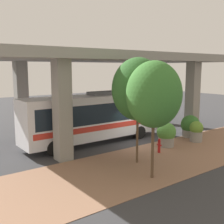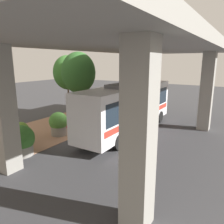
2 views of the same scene
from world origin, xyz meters
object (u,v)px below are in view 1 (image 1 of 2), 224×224
object	(u,v)px
fire_hydrant	(159,146)
planter_back	(166,134)
street_tree_near	(138,89)
planter_middle	(190,126)
street_tree_far	(154,95)
bus	(94,116)
planter_front	(196,131)

from	to	relation	value
fire_hydrant	planter_back	world-z (taller)	planter_back
fire_hydrant	street_tree_near	world-z (taller)	street_tree_near
planter_middle	street_tree_far	xyz separation A→B (m)	(-4.29, 8.60, 3.38)
street_tree_near	street_tree_far	distance (m)	2.39
planter_back	street_tree_near	world-z (taller)	street_tree_near
planter_back	fire_hydrant	bearing A→B (deg)	116.76
bus	fire_hydrant	xyz separation A→B (m)	(-4.70, -1.99, -1.56)
bus	planter_back	world-z (taller)	bus
planter_back	street_tree_near	distance (m)	5.44
bus	street_tree_near	size ratio (longest dim) A/B	1.78
fire_hydrant	planter_back	size ratio (longest dim) A/B	0.55
street_tree_near	street_tree_far	xyz separation A→B (m)	(-2.20, 0.95, -0.08)
street_tree_near	planter_front	bearing A→B (deg)	-82.72
fire_hydrant	street_tree_near	distance (m)	4.61
bus	street_tree_far	size ratio (longest dim) A/B	1.85
bus	fire_hydrant	size ratio (longest dim) A/B	11.31
planter_back	street_tree_near	bearing A→B (deg)	108.54
street_tree_near	planter_back	bearing A→B (deg)	-71.46
planter_middle	planter_back	size ratio (longest dim) A/B	1.03
fire_hydrant	planter_front	size ratio (longest dim) A/B	0.61
planter_front	street_tree_far	world-z (taller)	street_tree_far
street_tree_near	street_tree_far	world-z (taller)	street_tree_near
bus	street_tree_far	bearing A→B (deg)	169.23
planter_middle	street_tree_far	world-z (taller)	street_tree_far
fire_hydrant	street_tree_near	xyz separation A→B (m)	(-0.57, 2.47, 3.85)
planter_middle	planter_front	bearing A→B (deg)	144.58
planter_front	planter_middle	bearing A→B (deg)	-35.42
bus	planter_middle	bearing A→B (deg)	-113.86
bus	planter_back	distance (m)	5.40
planter_front	street_tree_near	bearing A→B (deg)	97.28
planter_front	street_tree_near	world-z (taller)	street_tree_near
planter_front	street_tree_near	xyz separation A→B (m)	(-0.87, 6.77, 3.52)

